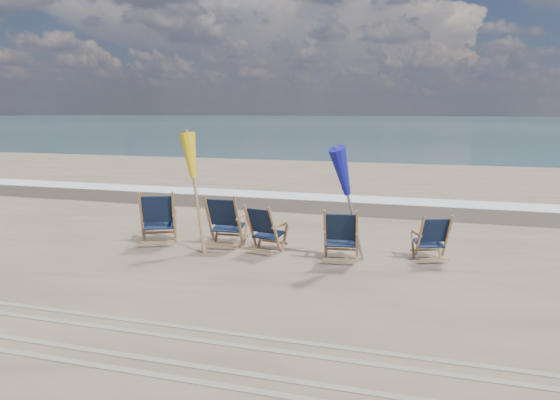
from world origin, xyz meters
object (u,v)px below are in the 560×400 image
(beach_chair_3, at_px, (357,237))
(umbrella_yellow, at_px, (196,161))
(beach_chair_2, at_px, (274,231))
(beach_chair_4, at_px, (447,238))
(umbrella_blue, at_px, (352,171))
(beach_chair_0, at_px, (174,218))
(beach_chair_1, at_px, (238,222))

(beach_chair_3, height_order, umbrella_yellow, umbrella_yellow)
(beach_chair_2, xyz_separation_m, beach_chair_4, (3.04, 0.47, -0.03))
(beach_chair_3, height_order, beach_chair_4, beach_chair_3)
(beach_chair_2, height_order, umbrella_blue, umbrella_blue)
(beach_chair_0, distance_m, umbrella_yellow, 1.35)
(beach_chair_2, relative_size, beach_chair_3, 0.96)
(beach_chair_2, distance_m, beach_chair_3, 1.55)
(beach_chair_0, bearing_deg, umbrella_blue, 151.66)
(beach_chair_1, xyz_separation_m, beach_chair_4, (3.83, 0.24, -0.10))
(beach_chair_3, relative_size, umbrella_yellow, 0.44)
(beach_chair_2, relative_size, umbrella_yellow, 0.42)
(beach_chair_4, bearing_deg, umbrella_blue, -3.30)
(beach_chair_3, bearing_deg, umbrella_yellow, -7.48)
(umbrella_yellow, bearing_deg, beach_chair_1, 26.99)
(beach_chair_3, distance_m, beach_chair_4, 1.61)
(beach_chair_1, height_order, beach_chair_4, beach_chair_1)
(beach_chair_0, distance_m, beach_chair_4, 5.17)
(beach_chair_4, height_order, umbrella_yellow, umbrella_yellow)
(beach_chair_2, distance_m, umbrella_yellow, 1.95)
(beach_chair_3, xyz_separation_m, beach_chair_4, (1.49, 0.59, -0.05))
(beach_chair_1, height_order, umbrella_blue, umbrella_blue)
(beach_chair_4, xyz_separation_m, umbrella_blue, (-1.60, -0.54, 1.19))
(umbrella_yellow, bearing_deg, umbrella_blue, 1.02)
(beach_chair_1, distance_m, umbrella_yellow, 1.41)
(beach_chair_3, distance_m, umbrella_blue, 1.14)
(beach_chair_2, bearing_deg, umbrella_yellow, 18.00)
(umbrella_yellow, bearing_deg, beach_chair_3, 0.12)
(umbrella_blue, bearing_deg, beach_chair_1, 172.31)
(beach_chair_0, xyz_separation_m, beach_chair_2, (2.12, -0.14, -0.08))
(beach_chair_3, bearing_deg, beach_chair_4, -166.04)
(beach_chair_1, xyz_separation_m, beach_chair_3, (2.34, -0.35, -0.04))
(beach_chair_3, height_order, umbrella_blue, umbrella_blue)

